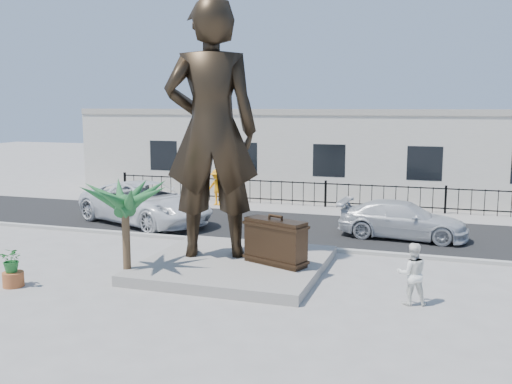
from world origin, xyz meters
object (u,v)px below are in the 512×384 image
suitcase (275,242)px  car_white (146,203)px  tourist (412,274)px  statue (211,131)px

suitcase → car_white: bearing=165.2°
suitcase → tourist: bearing=2.1°
tourist → car_white: (-11.04, 6.70, 0.09)m
statue → car_white: 7.73m
tourist → suitcase: bearing=-34.0°
suitcase → car_white: car_white is taller
statue → car_white: bearing=-63.3°
car_white → suitcase: bearing=-104.4°
statue → tourist: size_ratio=4.93×
suitcase → tourist: suitcase is taller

